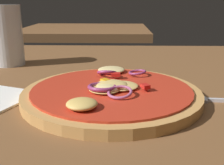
# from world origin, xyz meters

# --- Properties ---
(dining_table) EXTENTS (1.49, 0.98, 0.04)m
(dining_table) POSITION_xyz_m (0.00, 0.00, 0.02)
(dining_table) COLOR brown
(dining_table) RESTS_ON ground
(pizza) EXTENTS (0.27, 0.27, 0.03)m
(pizza) POSITION_xyz_m (-0.06, -0.02, 0.05)
(pizza) COLOR tan
(pizza) RESTS_ON dining_table
(beer_glass) EXTENTS (0.07, 0.07, 0.13)m
(beer_glass) POSITION_xyz_m (-0.30, 0.21, 0.10)
(beer_glass) COLOR silver
(beer_glass) RESTS_ON dining_table
(background_table) EXTENTS (0.66, 0.55, 0.04)m
(background_table) POSITION_xyz_m (-0.23, 1.08, 0.02)
(background_table) COLOR brown
(background_table) RESTS_ON ground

